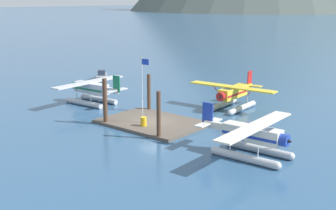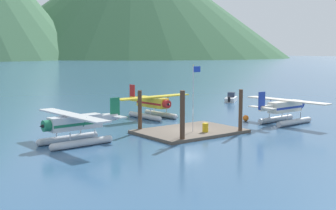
# 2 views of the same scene
# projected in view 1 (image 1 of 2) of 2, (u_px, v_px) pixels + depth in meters

# --- Properties ---
(ground_plane) EXTENTS (1200.00, 1200.00, 0.00)m
(ground_plane) POSITION_uv_depth(u_px,v_px,m) (153.00, 124.00, 44.20)
(ground_plane) COLOR #2D5175
(dock_platform) EXTENTS (10.06, 7.19, 0.30)m
(dock_platform) POSITION_uv_depth(u_px,v_px,m) (153.00, 123.00, 44.16)
(dock_platform) COLOR brown
(dock_platform) RESTS_ON ground
(piling_near_left) EXTENTS (0.45, 0.45, 4.67)m
(piling_near_left) POSITION_uv_depth(u_px,v_px,m) (105.00, 102.00, 43.48)
(piling_near_left) COLOR #4C3323
(piling_near_left) RESTS_ON ground
(piling_near_right) EXTENTS (0.38, 0.38, 4.41)m
(piling_near_right) POSITION_uv_depth(u_px,v_px,m) (159.00, 116.00, 38.85)
(piling_near_right) COLOR #4C3323
(piling_near_right) RESTS_ON ground
(piling_far_left) EXTENTS (0.40, 0.40, 4.23)m
(piling_far_left) POSITION_uv_depth(u_px,v_px,m) (149.00, 93.00, 48.57)
(piling_far_left) COLOR #4C3323
(piling_far_left) RESTS_ON ground
(flagpole) EXTENTS (0.95, 0.10, 6.55)m
(flagpole) POSITION_uv_depth(u_px,v_px,m) (143.00, 83.00, 42.62)
(flagpole) COLOR silver
(flagpole) RESTS_ON dock_platform
(fuel_drum) EXTENTS (0.62, 0.62, 0.88)m
(fuel_drum) POSITION_uv_depth(u_px,v_px,m) (144.00, 121.00, 42.37)
(fuel_drum) COLOR gold
(fuel_drum) RESTS_ON dock_platform
(mooring_buoy) EXTENTS (0.71, 0.71, 0.71)m
(mooring_buoy) POSITION_uv_depth(u_px,v_px,m) (250.00, 136.00, 39.17)
(mooring_buoy) COLOR orange
(mooring_buoy) RESTS_ON ground
(seaplane_yellow_bow_right) EXTENTS (10.47, 7.97, 3.84)m
(seaplane_yellow_bow_right) POSITION_uv_depth(u_px,v_px,m) (233.00, 95.00, 49.85)
(seaplane_yellow_bow_right) COLOR #B7BABF
(seaplane_yellow_bow_right) RESTS_ON ground
(seaplane_cream_stbd_aft) EXTENTS (7.98, 10.45, 3.84)m
(seaplane_cream_stbd_aft) POSITION_uv_depth(u_px,v_px,m) (252.00, 138.00, 34.59)
(seaplane_cream_stbd_aft) COLOR #B7BABF
(seaplane_cream_stbd_aft) RESTS_ON ground
(seaplane_silver_port_fwd) EXTENTS (7.98, 10.46, 3.84)m
(seaplane_silver_port_fwd) POSITION_uv_depth(u_px,v_px,m) (91.00, 91.00, 52.41)
(seaplane_silver_port_fwd) COLOR #B7BABF
(seaplane_silver_port_fwd) RESTS_ON ground
(boat_grey_open_west) EXTENTS (4.01, 4.05, 1.50)m
(boat_grey_open_west) POSITION_uv_depth(u_px,v_px,m) (102.00, 76.00, 68.66)
(boat_grey_open_west) COLOR gray
(boat_grey_open_west) RESTS_ON ground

